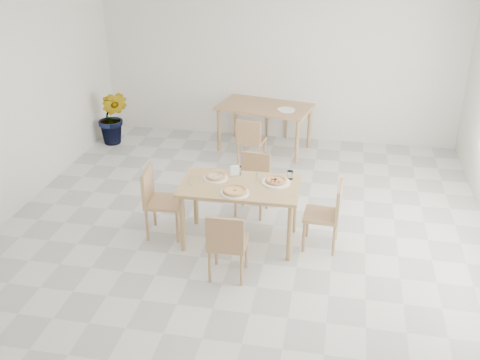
% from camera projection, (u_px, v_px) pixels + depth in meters
% --- Properties ---
extents(main_table, '(1.38, 0.80, 0.75)m').
position_uv_depth(main_table, '(240.00, 192.00, 6.47)').
color(main_table, tan).
rests_on(main_table, ground).
extents(chair_south, '(0.41, 0.41, 0.80)m').
position_uv_depth(chair_south, '(227.00, 242.00, 5.86)').
color(chair_south, tan).
rests_on(chair_south, ground).
extents(chair_north, '(0.43, 0.43, 0.78)m').
position_uv_depth(chair_north, '(253.00, 179.00, 7.25)').
color(chair_north, tan).
rests_on(chair_north, ground).
extents(chair_west, '(0.46, 0.46, 0.86)m').
position_uv_depth(chair_west, '(158.00, 197.00, 6.69)').
color(chair_west, tan).
rests_on(chair_west, ground).
extents(chair_east, '(0.42, 0.42, 0.82)m').
position_uv_depth(chair_east, '(329.00, 211.00, 6.43)').
color(chair_east, tan).
rests_on(chair_east, ground).
extents(plate_margherita, '(0.32, 0.32, 0.02)m').
position_uv_depth(plate_margherita, '(235.00, 193.00, 6.23)').
color(plate_margherita, white).
rests_on(plate_margherita, main_table).
extents(plate_mushroom, '(0.29, 0.29, 0.02)m').
position_uv_depth(plate_mushroom, '(216.00, 178.00, 6.57)').
color(plate_mushroom, white).
rests_on(plate_mushroom, main_table).
extents(plate_pepperoni, '(0.33, 0.33, 0.02)m').
position_uv_depth(plate_pepperoni, '(276.00, 182.00, 6.47)').
color(plate_pepperoni, white).
rests_on(plate_pepperoni, main_table).
extents(pizza_margherita, '(0.29, 0.29, 0.03)m').
position_uv_depth(pizza_margherita, '(235.00, 191.00, 6.22)').
color(pizza_margherita, '#E2B56A').
rests_on(pizza_margherita, plate_margherita).
extents(pizza_mushroom, '(0.29, 0.29, 0.03)m').
position_uv_depth(pizza_mushroom, '(216.00, 176.00, 6.56)').
color(pizza_mushroom, '#E2B56A').
rests_on(pizza_mushroom, plate_mushroom).
extents(pizza_pepperoni, '(0.30, 0.30, 0.03)m').
position_uv_depth(pizza_pepperoni, '(276.00, 180.00, 6.46)').
color(pizza_pepperoni, '#E2B56A').
rests_on(pizza_pepperoni, plate_pepperoni).
extents(tumbler_a, '(0.08, 0.08, 0.10)m').
position_uv_depth(tumbler_a, '(238.00, 171.00, 6.66)').
color(tumbler_a, white).
rests_on(tumbler_a, main_table).
extents(tumbler_b, '(0.07, 0.07, 0.10)m').
position_uv_depth(tumbler_b, '(290.00, 175.00, 6.55)').
color(tumbler_b, white).
rests_on(tumbler_b, main_table).
extents(napkin_holder, '(0.13, 0.09, 0.13)m').
position_uv_depth(napkin_holder, '(235.00, 171.00, 6.62)').
color(napkin_holder, silver).
rests_on(napkin_holder, main_table).
extents(fork_a, '(0.04, 0.19, 0.01)m').
position_uv_depth(fork_a, '(191.00, 183.00, 6.47)').
color(fork_a, silver).
rests_on(fork_a, main_table).
extents(fork_b, '(0.06, 0.19, 0.01)m').
position_uv_depth(fork_b, '(257.00, 176.00, 6.63)').
color(fork_b, silver).
rests_on(fork_b, main_table).
extents(second_table, '(1.60, 1.10, 0.75)m').
position_uv_depth(second_table, '(265.00, 111.00, 9.06)').
color(second_table, tan).
rests_on(second_table, ground).
extents(chair_back_s, '(0.43, 0.43, 0.77)m').
position_uv_depth(chair_back_s, '(250.00, 139.00, 8.54)').
color(chair_back_s, tan).
rests_on(chair_back_s, ground).
extents(chair_back_n, '(0.41, 0.41, 0.79)m').
position_uv_depth(chair_back_n, '(280.00, 108.00, 9.83)').
color(chair_back_n, tan).
rests_on(chair_back_n, ground).
extents(plate_empty, '(0.27, 0.27, 0.02)m').
position_uv_depth(plate_empty, '(286.00, 110.00, 8.81)').
color(plate_empty, white).
rests_on(plate_empty, second_table).
extents(potted_plant, '(0.52, 0.43, 0.93)m').
position_uv_depth(potted_plant, '(113.00, 117.00, 9.36)').
color(potted_plant, '#1D6321').
rests_on(potted_plant, ground).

